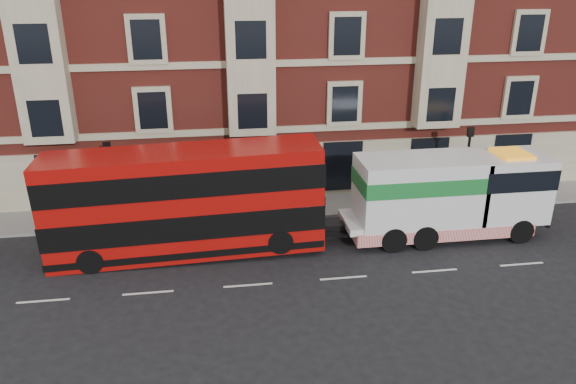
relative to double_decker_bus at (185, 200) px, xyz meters
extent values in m
plane|color=black|center=(2.44, -3.22, -2.57)|extent=(120.00, 120.00, 0.00)
cube|color=slate|center=(2.44, 4.28, -2.50)|extent=(90.00, 3.00, 0.15)
cube|color=maroon|center=(2.94, 11.78, 6.43)|extent=(45.00, 12.00, 18.00)
cylinder|color=black|center=(-3.56, 2.98, -0.42)|extent=(0.14, 0.14, 4.00)
cube|color=black|center=(-3.56, 2.98, 1.68)|extent=(0.35, 0.15, 0.50)
cylinder|color=black|center=(14.44, 2.98, -0.42)|extent=(0.14, 0.14, 4.00)
cube|color=black|center=(14.44, 2.98, 1.68)|extent=(0.35, 0.15, 0.50)
cube|color=#A40B09|center=(0.00, 0.00, -0.06)|extent=(11.96, 2.67, 4.70)
cube|color=black|center=(0.00, 0.00, -0.76)|extent=(12.00, 2.73, 1.12)
cube|color=black|center=(0.00, 0.00, 1.16)|extent=(12.00, 2.73, 1.07)
cylinder|color=black|center=(-4.06, -1.21, -2.02)|extent=(1.11, 0.34, 1.11)
cylinder|color=black|center=(-4.06, 1.21, -2.02)|extent=(1.11, 0.34, 1.11)
cylinder|color=black|center=(4.06, -1.21, -1.70)|extent=(1.11, 0.34, 1.11)
cylinder|color=black|center=(4.06, 1.21, -1.70)|extent=(1.11, 0.34, 1.11)
cube|color=silver|center=(12.00, 0.00, -1.56)|extent=(9.61, 2.46, 0.32)
cube|color=silver|center=(15.10, 0.00, -0.17)|extent=(3.42, 2.67, 3.10)
cube|color=silver|center=(10.72, 0.00, -0.12)|extent=(5.76, 2.67, 3.10)
cube|color=#19732D|center=(10.72, 0.00, 0.42)|extent=(5.82, 2.71, 0.75)
cube|color=red|center=(11.79, 0.00, -1.93)|extent=(8.54, 2.73, 0.59)
cylinder|color=black|center=(15.42, -1.21, -1.99)|extent=(1.17, 0.37, 1.17)
cylinder|color=black|center=(15.42, 1.21, -1.99)|extent=(1.17, 0.37, 1.17)
cylinder|color=black|center=(10.72, -1.21, -1.99)|extent=(1.17, 0.43, 1.17)
cylinder|color=black|center=(10.72, 1.21, -1.99)|extent=(1.17, 0.43, 1.17)
cylinder|color=black|center=(9.22, -1.21, -1.99)|extent=(1.17, 0.43, 1.17)
cylinder|color=black|center=(9.22, 1.21, -1.99)|extent=(1.17, 0.43, 1.17)
camera|label=1|loc=(1.18, -23.07, 9.56)|focal=35.00mm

